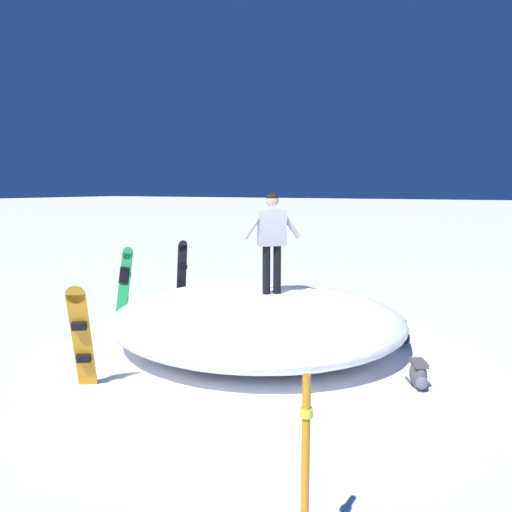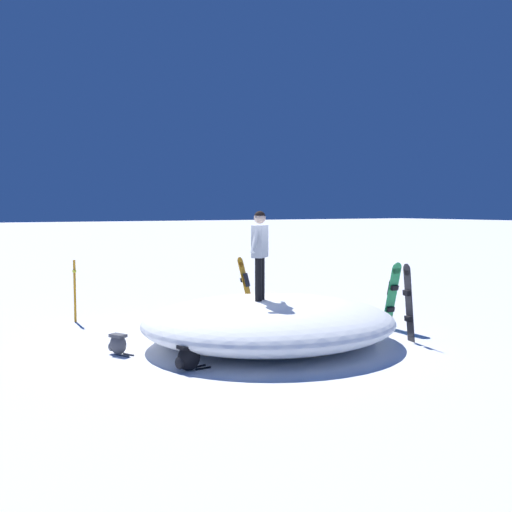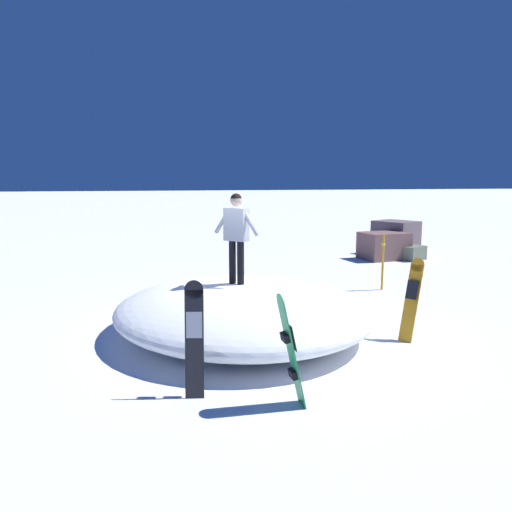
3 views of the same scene
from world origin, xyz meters
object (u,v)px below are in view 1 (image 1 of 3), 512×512
backpack_far (396,333)px  trail_marker_pole (305,471)px  snowboard_secondary_upright (81,336)px  snowboard_tertiary_upright (182,274)px  backpack_near (418,374)px  snowboarder_standing (272,233)px  snowboard_primary_upright (125,282)px

backpack_far → trail_marker_pole: (-5.61, -0.50, 0.58)m
snowboard_secondary_upright → snowboard_tertiary_upright: 4.54m
snowboard_secondary_upright → backpack_near: snowboard_secondary_upright is taller
snowboarder_standing → trail_marker_pole: snowboarder_standing is taller
snowboard_tertiary_upright → snowboarder_standing: bearing=-112.7°
snowboarder_standing → snowboard_secondary_upright: (-3.08, 1.43, -1.24)m
snowboarder_standing → snowboard_tertiary_upright: (1.22, 2.90, -1.19)m
snowboard_primary_upright → backpack_far: size_ratio=2.38×
snowboard_tertiary_upright → trail_marker_pole: (-5.84, -5.43, -0.04)m
snowboard_primary_upright → trail_marker_pole: size_ratio=1.02×
snowboarder_standing → snowboard_primary_upright: 3.76m
trail_marker_pole → backpack_near: bearing=-2.7°
snowboarder_standing → snowboard_primary_upright: bearing=89.4°
snowboard_secondary_upright → trail_marker_pole: (-1.55, -3.96, 0.01)m
backpack_near → backpack_far: bearing=21.0°
snowboarder_standing → backpack_far: 2.89m
snowboard_primary_upright → snowboard_secondary_upright: bearing=-145.8°
backpack_near → trail_marker_pole: 3.90m
snowboard_tertiary_upright → backpack_near: bearing=-109.6°
backpack_far → snowboarder_standing: bearing=115.8°
backpack_far → snowboard_tertiary_upright: bearing=87.3°
snowboarder_standing → snowboard_tertiary_upright: bearing=67.3°
snowboarder_standing → backpack_far: size_ratio=2.72×
trail_marker_pole → snowboard_secondary_upright: bearing=68.6°
snowboarder_standing → backpack_far: bearing=-64.2°
backpack_near → trail_marker_pole: bearing=177.3°
snowboard_primary_upright → backpack_near: size_ratio=2.74×
snowboard_secondary_upright → backpack_far: snowboard_secondary_upright is taller
snowboard_primary_upright → snowboard_secondary_upright: 3.77m
snowboard_primary_upright → trail_marker_pole: bearing=-127.5°
snowboarder_standing → backpack_near: size_ratio=3.14×
snowboard_primary_upright → snowboard_tertiary_upright: 1.35m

